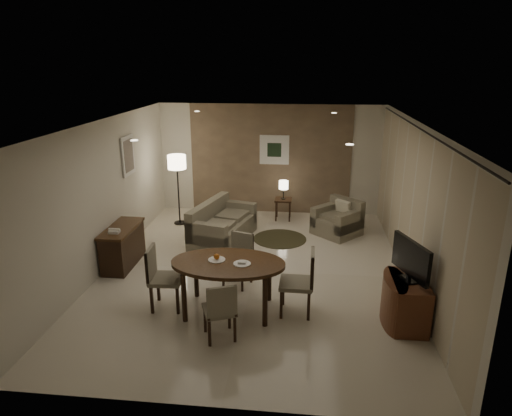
# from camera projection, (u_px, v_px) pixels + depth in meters

# --- Properties ---
(room_shell) EXTENTS (5.50, 7.00, 2.70)m
(room_shell) POSITION_uv_depth(u_px,v_px,m) (257.00, 194.00, 8.36)
(room_shell) COLOR beige
(room_shell) RESTS_ON ground
(taupe_accent) EXTENTS (3.96, 0.03, 2.70)m
(taupe_accent) POSITION_uv_depth(u_px,v_px,m) (270.00, 160.00, 11.27)
(taupe_accent) COLOR #7A634C
(taupe_accent) RESTS_ON wall_back
(curtain_wall) EXTENTS (0.08, 6.70, 2.58)m
(curtain_wall) POSITION_uv_depth(u_px,v_px,m) (412.00, 207.00, 7.71)
(curtain_wall) COLOR #C3B198
(curtain_wall) RESTS_ON wall_right
(curtain_rod) EXTENTS (0.03, 6.80, 0.03)m
(curtain_rod) POSITION_uv_depth(u_px,v_px,m) (421.00, 129.00, 7.30)
(curtain_rod) COLOR black
(curtain_rod) RESTS_ON wall_right
(art_back_frame) EXTENTS (0.72, 0.03, 0.72)m
(art_back_frame) POSITION_uv_depth(u_px,v_px,m) (274.00, 150.00, 11.16)
(art_back_frame) COLOR silver
(art_back_frame) RESTS_ON wall_back
(art_back_canvas) EXTENTS (0.34, 0.01, 0.34)m
(art_back_canvas) POSITION_uv_depth(u_px,v_px,m) (274.00, 150.00, 11.15)
(art_back_canvas) COLOR black
(art_back_canvas) RESTS_ON wall_back
(art_left_frame) EXTENTS (0.03, 0.60, 0.80)m
(art_left_frame) POSITION_uv_depth(u_px,v_px,m) (128.00, 156.00, 9.23)
(art_left_frame) COLOR silver
(art_left_frame) RESTS_ON wall_left
(art_left_canvas) EXTENTS (0.01, 0.46, 0.64)m
(art_left_canvas) POSITION_uv_depth(u_px,v_px,m) (129.00, 156.00, 9.23)
(art_left_canvas) COLOR gray
(art_left_canvas) RESTS_ON wall_left
(downlight_nl) EXTENTS (0.10, 0.10, 0.01)m
(downlight_nl) POSITION_uv_depth(u_px,v_px,m) (134.00, 140.00, 6.00)
(downlight_nl) COLOR white
(downlight_nl) RESTS_ON ceiling
(downlight_nr) EXTENTS (0.10, 0.10, 0.01)m
(downlight_nr) POSITION_uv_depth(u_px,v_px,m) (350.00, 144.00, 5.72)
(downlight_nr) COLOR white
(downlight_nr) RESTS_ON ceiling
(downlight_fl) EXTENTS (0.10, 0.10, 0.01)m
(downlight_fl) POSITION_uv_depth(u_px,v_px,m) (197.00, 111.00, 9.41)
(downlight_fl) COLOR white
(downlight_fl) RESTS_ON ceiling
(downlight_fr) EXTENTS (0.10, 0.10, 0.01)m
(downlight_fr) POSITION_uv_depth(u_px,v_px,m) (334.00, 113.00, 9.12)
(downlight_fr) COLOR white
(downlight_fr) RESTS_ON ceiling
(console_desk) EXTENTS (0.48, 1.20, 0.75)m
(console_desk) POSITION_uv_depth(u_px,v_px,m) (123.00, 246.00, 8.53)
(console_desk) COLOR #472C16
(console_desk) RESTS_ON floor
(telephone) EXTENTS (0.20, 0.14, 0.09)m
(telephone) POSITION_uv_depth(u_px,v_px,m) (114.00, 231.00, 8.12)
(telephone) COLOR white
(telephone) RESTS_ON console_desk
(tv_cabinet) EXTENTS (0.48, 0.90, 0.70)m
(tv_cabinet) POSITION_uv_depth(u_px,v_px,m) (407.00, 302.00, 6.62)
(tv_cabinet) COLOR #5F2C1C
(tv_cabinet) RESTS_ON floor
(flat_tv) EXTENTS (0.36, 0.85, 0.60)m
(flat_tv) POSITION_uv_depth(u_px,v_px,m) (411.00, 259.00, 6.42)
(flat_tv) COLOR black
(flat_tv) RESTS_ON tv_cabinet
(dining_table) EXTENTS (1.73, 1.08, 0.81)m
(dining_table) POSITION_uv_depth(u_px,v_px,m) (228.00, 286.00, 6.95)
(dining_table) COLOR #472C16
(dining_table) RESTS_ON floor
(chair_near) EXTENTS (0.55, 0.55, 0.88)m
(chair_near) POSITION_uv_depth(u_px,v_px,m) (219.00, 309.00, 6.26)
(chair_near) COLOR gray
(chair_near) RESTS_ON floor
(chair_far) EXTENTS (0.55, 0.55, 0.89)m
(chair_far) POSITION_uv_depth(u_px,v_px,m) (237.00, 261.00, 7.74)
(chair_far) COLOR gray
(chair_far) RESTS_ON floor
(chair_left) EXTENTS (0.51, 0.51, 0.99)m
(chair_left) POSITION_uv_depth(u_px,v_px,m) (167.00, 278.00, 7.01)
(chair_left) COLOR gray
(chair_left) RESTS_ON floor
(chair_right) EXTENTS (0.50, 0.50, 1.01)m
(chair_right) POSITION_uv_depth(u_px,v_px,m) (296.00, 282.00, 6.86)
(chair_right) COLOR gray
(chair_right) RESTS_ON floor
(plate_a) EXTENTS (0.26, 0.26, 0.02)m
(plate_a) POSITION_uv_depth(u_px,v_px,m) (217.00, 260.00, 6.89)
(plate_a) COLOR white
(plate_a) RESTS_ON dining_table
(plate_b) EXTENTS (0.26, 0.26, 0.02)m
(plate_b) POSITION_uv_depth(u_px,v_px,m) (242.00, 264.00, 6.75)
(plate_b) COLOR white
(plate_b) RESTS_ON dining_table
(fruit_apple) EXTENTS (0.09, 0.09, 0.09)m
(fruit_apple) POSITION_uv_depth(u_px,v_px,m) (217.00, 257.00, 6.87)
(fruit_apple) COLOR #C66016
(fruit_apple) RESTS_ON plate_a
(napkin) EXTENTS (0.12, 0.08, 0.03)m
(napkin) POSITION_uv_depth(u_px,v_px,m) (242.00, 262.00, 6.75)
(napkin) COLOR white
(napkin) RESTS_ON plate_b
(round_rug) EXTENTS (1.15, 1.15, 0.01)m
(round_rug) POSITION_uv_depth(u_px,v_px,m) (280.00, 239.00, 9.88)
(round_rug) COLOR #403B23
(round_rug) RESTS_ON floor
(sofa) EXTENTS (1.91, 1.29, 0.82)m
(sofa) POSITION_uv_depth(u_px,v_px,m) (223.00, 222.00, 9.70)
(sofa) COLOR gray
(sofa) RESTS_ON floor
(armchair) EXTENTS (1.20, 1.20, 0.77)m
(armchair) POSITION_uv_depth(u_px,v_px,m) (337.00, 218.00, 10.03)
(armchair) COLOR gray
(armchair) RESTS_ON floor
(side_table) EXTENTS (0.40, 0.40, 0.51)m
(side_table) POSITION_uv_depth(u_px,v_px,m) (283.00, 209.00, 11.03)
(side_table) COLOR black
(side_table) RESTS_ON floor
(table_lamp) EXTENTS (0.22, 0.22, 0.50)m
(table_lamp) POSITION_uv_depth(u_px,v_px,m) (284.00, 189.00, 10.88)
(table_lamp) COLOR #FFEAC1
(table_lamp) RESTS_ON side_table
(floor_lamp) EXTENTS (0.42, 0.42, 1.64)m
(floor_lamp) POSITION_uv_depth(u_px,v_px,m) (178.00, 190.00, 10.57)
(floor_lamp) COLOR #FFE5B7
(floor_lamp) RESTS_ON floor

